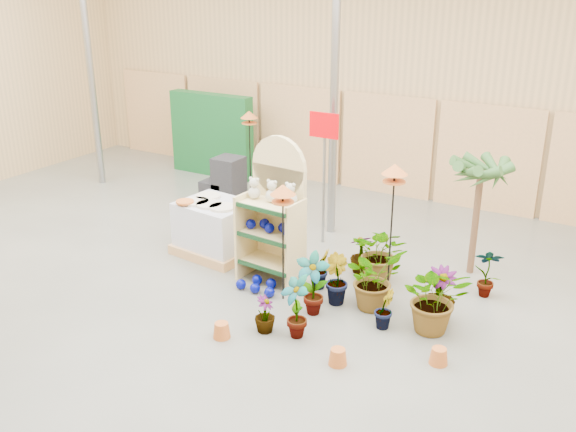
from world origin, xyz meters
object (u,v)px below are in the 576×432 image
at_px(pallet_stack, 216,228).
at_px(potted_plant_2, 373,278).
at_px(display_shelf, 276,215).
at_px(bird_table_front, 283,193).

bearing_deg(pallet_stack, potted_plant_2, -1.09).
bearing_deg(potted_plant_2, pallet_stack, 172.35).
height_order(display_shelf, pallet_stack, display_shelf).
height_order(display_shelf, bird_table_front, display_shelf).
bearing_deg(display_shelf, pallet_stack, 173.65).
bearing_deg(bird_table_front, potted_plant_2, 19.50).
bearing_deg(pallet_stack, display_shelf, -4.41).
bearing_deg(display_shelf, bird_table_front, -46.32).
distance_m(display_shelf, bird_table_front, 0.91).
distance_m(display_shelf, pallet_stack, 1.41).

